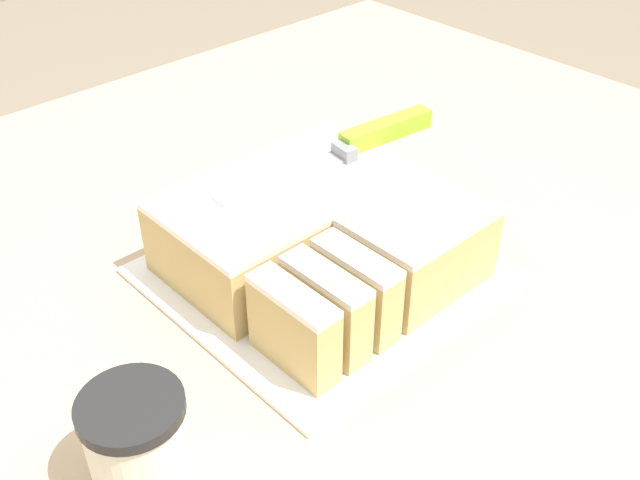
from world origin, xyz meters
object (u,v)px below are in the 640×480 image
at_px(cake, 320,236).
at_px(coffee_cup, 137,440).
at_px(knife, 368,140).
at_px(cake_board, 320,274).

height_order(cake, coffee_cup, cake).
distance_m(cake, knife, 0.14).
bearing_deg(cake_board, knife, 23.07).
height_order(cake_board, cake, cake).
xyz_separation_m(cake, knife, (0.12, 0.05, 0.05)).
height_order(cake, knife, knife).
distance_m(knife, coffee_cup, 0.43).
xyz_separation_m(knife, coffee_cup, (-0.40, -0.14, -0.06)).
bearing_deg(cake, coffee_cup, -161.18).
bearing_deg(cake_board, coffee_cup, -161.79).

